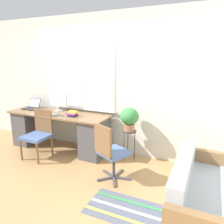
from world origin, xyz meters
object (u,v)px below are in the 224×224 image
object	(u,v)px
book_stack	(72,114)
couch_loveseat	(204,202)
mouse	(62,115)
potted_plant	(129,118)
desk_chair_wooden	(38,133)
laptop	(32,107)
office_chair_swivel	(110,151)
keyboard	(50,114)
plant_stand	(129,134)
monitor	(58,101)

from	to	relation	value
book_stack	couch_loveseat	bearing A→B (deg)	-21.82
mouse	potted_plant	bearing A→B (deg)	11.76
desk_chair_wooden	couch_loveseat	xyz separation A→B (m)	(2.96, -0.59, -0.20)
laptop	potted_plant	size ratio (longest dim) A/B	0.75
office_chair_swivel	book_stack	bearing A→B (deg)	-2.15
book_stack	desk_chair_wooden	bearing A→B (deg)	-143.27
laptop	keyboard	bearing A→B (deg)	-18.17
keyboard	office_chair_swivel	distance (m)	1.67
mouse	book_stack	world-z (taller)	book_stack
desk_chair_wooden	office_chair_swivel	world-z (taller)	office_chair_swivel
book_stack	potted_plant	size ratio (longest dim) A/B	0.48
couch_loveseat	plant_stand	distance (m)	1.80
potted_plant	couch_loveseat	bearing A→B (deg)	-41.02
monitor	office_chair_swivel	size ratio (longest dim) A/B	0.48
desk_chair_wooden	keyboard	bearing A→B (deg)	81.93
monitor	plant_stand	distance (m)	1.68
couch_loveseat	potted_plant	distance (m)	1.87
mouse	potted_plant	world-z (taller)	potted_plant
plant_stand	potted_plant	size ratio (longest dim) A/B	1.36
monitor	book_stack	xyz separation A→B (m)	(0.52, -0.24, -0.18)
laptop	plant_stand	distance (m)	2.31
monitor	keyboard	bearing A→B (deg)	-83.19
keyboard	potted_plant	world-z (taller)	potted_plant
keyboard	office_chair_swivel	world-z (taller)	office_chair_swivel
office_chair_swivel	desk_chair_wooden	bearing A→B (deg)	19.39
book_stack	plant_stand	xyz separation A→B (m)	(1.09, 0.20, -0.31)
couch_loveseat	monitor	bearing A→B (deg)	67.62
book_stack	couch_loveseat	xyz separation A→B (m)	(2.44, -0.98, -0.54)
office_chair_swivel	potted_plant	xyz separation A→B (m)	(0.01, 0.78, 0.34)
book_stack	office_chair_swivel	bearing A→B (deg)	-28.29
mouse	couch_loveseat	distance (m)	2.84
plant_stand	desk_chair_wooden	bearing A→B (deg)	-160.05
monitor	office_chair_swivel	bearing A→B (deg)	-27.24
keyboard	couch_loveseat	bearing A→B (deg)	-17.20
laptop	office_chair_swivel	distance (m)	2.42
laptop	monitor	size ratio (longest dim) A/B	0.72
monitor	couch_loveseat	world-z (taller)	monitor
couch_loveseat	keyboard	bearing A→B (deg)	72.80
laptop	desk_chair_wooden	world-z (taller)	laptop
desk_chair_wooden	potted_plant	distance (m)	1.75
potted_plant	desk_chair_wooden	bearing A→B (deg)	-160.05
monitor	mouse	world-z (taller)	monitor
desk_chair_wooden	office_chair_swivel	size ratio (longest dim) A/B	0.99
mouse	desk_chair_wooden	bearing A→B (deg)	-135.59
monitor	couch_loveseat	xyz separation A→B (m)	(2.96, -1.22, -0.72)
mouse	potted_plant	size ratio (longest dim) A/B	0.14
monitor	couch_loveseat	distance (m)	3.28
monitor	desk_chair_wooden	distance (m)	0.82
monitor	desk_chair_wooden	xyz separation A→B (m)	(-0.01, -0.63, -0.52)
couch_loveseat	potted_plant	world-z (taller)	potted_plant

